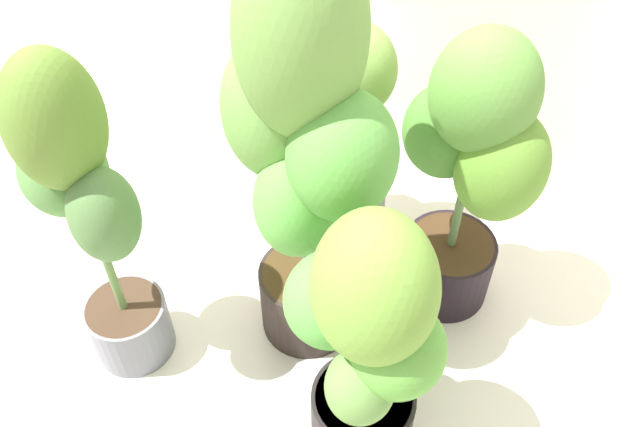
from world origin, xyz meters
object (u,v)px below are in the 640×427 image
Objects in this scene: potted_plant_center at (303,149)px; potted_plant_front_right at (366,340)px; potted_plant_back_right at (470,166)px; potted_plant_back_center at (343,133)px; potted_plant_front_left at (89,212)px.

potted_plant_center is 0.38m from potted_plant_front_right.
potted_plant_center reaches higher than potted_plant_back_right.
potted_plant_front_right reaches higher than potted_plant_back_center.
potted_plant_back_center is 0.79× the size of potted_plant_front_left.
potted_plant_front_left is at bearing -179.63° from potted_plant_front_right.
potted_plant_center reaches higher than potted_plant_front_right.
potted_plant_back_right is at bearing 40.98° from potted_plant_center.
potted_plant_front_left is at bearing -147.18° from potted_plant_center.
potted_plant_back_right is at bearing 36.63° from potted_plant_front_left.
potted_plant_front_right is at bearing -63.19° from potted_plant_back_center.
potted_plant_front_right is (-0.05, -0.48, -0.05)m from potted_plant_back_right.
potted_plant_front_right is (0.29, -0.57, 0.04)m from potted_plant_back_center.
potted_plant_front_right is 0.82× the size of potted_plant_front_left.
potted_plant_front_right is at bearing -44.69° from potted_plant_center.
potted_plant_back_right reaches higher than potted_plant_back_center.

